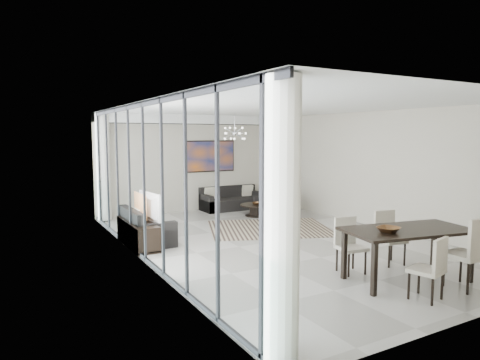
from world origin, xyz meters
TOP-DOWN VIEW (x-y plane):
  - room_shell at (0.46, 0.00)m, footprint 6.00×9.00m
  - window_wall at (-2.86, 0.00)m, footprint 0.37×8.95m
  - soffit at (0.00, 4.30)m, footprint 5.98×0.40m
  - painting at (0.50, 4.47)m, footprint 1.68×0.04m
  - chandelier at (0.30, 2.50)m, footprint 0.66×0.66m
  - rug at (0.54, 1.16)m, footprint 3.53×3.15m
  - coffee_table at (1.15, 2.73)m, footprint 0.95×0.95m
  - bowl_coffee at (1.10, 2.68)m, footprint 0.24×0.24m
  - sofa_main at (1.04, 4.06)m, footprint 1.94×0.79m
  - loveseat at (-2.54, 1.32)m, footprint 0.84×1.49m
  - armchair at (1.59, 2.59)m, footprint 1.00×1.03m
  - side_table at (-1.81, 3.19)m, footprint 0.44×0.44m
  - tv_console at (-2.76, 1.14)m, footprint 0.46×1.65m
  - television at (-2.60, 1.09)m, footprint 0.24×1.04m
  - dining_table at (0.35, -3.10)m, footprint 2.16×1.36m
  - dining_chair_sw at (-0.05, -3.85)m, footprint 0.51×0.51m
  - dining_chair_se at (0.82, -3.87)m, footprint 0.53×0.53m
  - dining_chair_nw at (-0.13, -2.29)m, footprint 0.47×0.47m
  - dining_chair_ne at (0.83, -2.27)m, footprint 0.49×0.49m
  - bowl_dining at (-0.11, -3.12)m, footprint 0.40×0.40m

SIDE VIEW (x-z plane):
  - rug at x=0.54m, z-range 0.00..0.01m
  - coffee_table at x=1.15m, z-range 0.02..0.35m
  - sofa_main at x=1.04m, z-range -0.11..0.59m
  - armchair at x=1.59m, z-range -0.12..0.62m
  - loveseat at x=-2.54m, z-range -0.12..0.62m
  - tv_console at x=-2.76m, z-range 0.00..0.52m
  - bowl_coffee at x=1.10m, z-range 0.33..0.41m
  - side_table at x=-1.81m, z-range 0.11..0.72m
  - dining_chair_sw at x=-0.05m, z-range 0.07..0.97m
  - dining_chair_nw at x=-0.13m, z-range 0.07..0.99m
  - dining_chair_ne at x=0.83m, z-range 0.07..1.01m
  - dining_chair_se at x=0.82m, z-range 0.09..1.19m
  - dining_table at x=0.35m, z-range 0.34..1.17m
  - television at x=-2.60m, z-range 0.52..1.11m
  - bowl_dining at x=-0.11m, z-range 0.84..0.92m
  - room_shell at x=0.46m, z-range 0.00..2.90m
  - window_wall at x=-2.86m, z-range 0.02..2.92m
  - painting at x=0.50m, z-range 1.16..2.14m
  - chandelier at x=0.30m, z-range 2.00..2.71m
  - soffit at x=0.00m, z-range 2.64..2.90m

